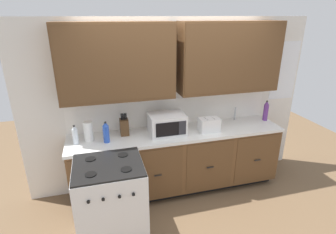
{
  "coord_description": "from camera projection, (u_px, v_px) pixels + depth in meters",
  "views": [
    {
      "loc": [
        -1.03,
        -2.92,
        2.45
      ],
      "look_at": [
        -0.15,
        0.27,
        1.18
      ],
      "focal_mm": 28.48,
      "sensor_mm": 36.0,
      "label": 1
    }
  ],
  "objects": [
    {
      "name": "paper_towel_roll",
      "position": [
        88.0,
        131.0,
        3.4
      ],
      "size": [
        0.12,
        0.12,
        0.26
      ],
      "primitive_type": "cylinder",
      "color": "white",
      "rests_on": "counter_run"
    },
    {
      "name": "counter_run",
      "position": [
        178.0,
        160.0,
        3.86
      ],
      "size": [
        2.99,
        0.64,
        0.93
      ],
      "color": "black",
      "rests_on": "ground_plane"
    },
    {
      "name": "bottle_violet",
      "position": [
        266.0,
        111.0,
        4.06
      ],
      "size": [
        0.07,
        0.07,
        0.31
      ],
      "color": "#663384",
      "rests_on": "counter_run"
    },
    {
      "name": "bottle_clear",
      "position": [
        75.0,
        135.0,
        3.32
      ],
      "size": [
        0.07,
        0.07,
        0.25
      ],
      "color": "silver",
      "rests_on": "counter_run"
    },
    {
      "name": "wall_unit",
      "position": [
        175.0,
        77.0,
        3.61
      ],
      "size": [
        4.16,
        0.4,
        2.44
      ],
      "color": "white",
      "rests_on": "ground_plane"
    },
    {
      "name": "knife_block",
      "position": [
        124.0,
        127.0,
        3.58
      ],
      "size": [
        0.11,
        0.14,
        0.31
      ],
      "color": "#52361E",
      "rests_on": "counter_run"
    },
    {
      "name": "toaster",
      "position": [
        209.0,
        125.0,
        3.69
      ],
      "size": [
        0.28,
        0.18,
        0.19
      ],
      "color": "white",
      "rests_on": "counter_run"
    },
    {
      "name": "bottle_blue",
      "position": [
        106.0,
        132.0,
        3.36
      ],
      "size": [
        0.08,
        0.08,
        0.28
      ],
      "color": "blue",
      "rests_on": "counter_run"
    },
    {
      "name": "ground_plane",
      "position": [
        184.0,
        200.0,
        3.76
      ],
      "size": [
        8.0,
        8.0,
        0.0
      ],
      "primitive_type": "plane",
      "color": "brown"
    },
    {
      "name": "stove_range",
      "position": [
        111.0,
        200.0,
        3.05
      ],
      "size": [
        0.76,
        0.68,
        0.95
      ],
      "color": "white",
      "rests_on": "ground_plane"
    },
    {
      "name": "microwave",
      "position": [
        167.0,
        124.0,
        3.6
      ],
      "size": [
        0.48,
        0.37,
        0.28
      ],
      "color": "white",
      "rests_on": "counter_run"
    },
    {
      "name": "sink_faucet",
      "position": [
        235.0,
        114.0,
        4.09
      ],
      "size": [
        0.02,
        0.02,
        0.2
      ],
      "primitive_type": "cylinder",
      "color": "#B2B5BA",
      "rests_on": "counter_run"
    }
  ]
}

